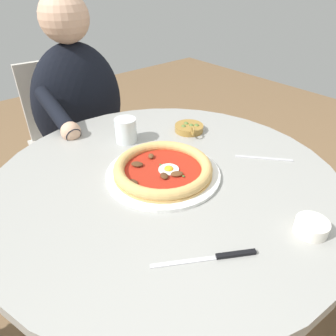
# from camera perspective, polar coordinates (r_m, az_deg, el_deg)

# --- Properties ---
(ground_plane) EXTENTS (6.00, 6.00, 0.02)m
(ground_plane) POSITION_cam_1_polar(r_m,az_deg,el_deg) (1.45, -0.24, -26.22)
(ground_plane) COLOR brown
(dining_table) EXTENTS (1.00, 1.00, 0.73)m
(dining_table) POSITION_cam_1_polar(r_m,az_deg,el_deg) (0.97, -0.32, -8.08)
(dining_table) COLOR #999993
(dining_table) RESTS_ON ground
(pizza_on_plate) EXTENTS (0.33, 0.33, 0.04)m
(pizza_on_plate) POSITION_cam_1_polar(r_m,az_deg,el_deg) (0.89, -1.01, -0.35)
(pizza_on_plate) COLOR white
(pizza_on_plate) RESTS_ON dining_table
(water_glass) EXTENTS (0.07, 0.07, 0.08)m
(water_glass) POSITION_cam_1_polar(r_m,az_deg,el_deg) (1.07, -7.72, 6.66)
(water_glass) COLOR silver
(water_glass) RESTS_ON dining_table
(steak_knife) EXTENTS (0.13, 0.20, 0.01)m
(steak_knife) POSITION_cam_1_polar(r_m,az_deg,el_deg) (0.68, 9.49, -15.70)
(steak_knife) COLOR silver
(steak_knife) RESTS_ON dining_table
(ramekin_capers) EXTENTS (0.07, 0.07, 0.03)m
(ramekin_capers) POSITION_cam_1_polar(r_m,az_deg,el_deg) (0.78, 24.81, -9.68)
(ramekin_capers) COLOR white
(ramekin_capers) RESTS_ON dining_table
(olive_pan) EXTENTS (0.12, 0.10, 0.05)m
(olive_pan) POSITION_cam_1_polar(r_m,az_deg,el_deg) (1.14, 3.90, 7.35)
(olive_pan) COLOR olive
(olive_pan) RESTS_ON dining_table
(fork_utensil) EXTENTS (0.14, 0.12, 0.00)m
(fork_utensil) POSITION_cam_1_polar(r_m,az_deg,el_deg) (1.02, 17.16, 1.73)
(fork_utensil) COLOR #BCBCC1
(fork_utensil) RESTS_ON dining_table
(diner_person) EXTENTS (0.49, 0.42, 1.16)m
(diner_person) POSITION_cam_1_polar(r_m,az_deg,el_deg) (1.54, -15.01, 4.69)
(diner_person) COLOR #282833
(diner_person) RESTS_ON ground
(cafe_chair_diner) EXTENTS (0.48, 0.48, 0.86)m
(cafe_chair_diner) POSITION_cam_1_polar(r_m,az_deg,el_deg) (1.67, -16.76, 6.59)
(cafe_chair_diner) COLOR beige
(cafe_chair_diner) RESTS_ON ground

